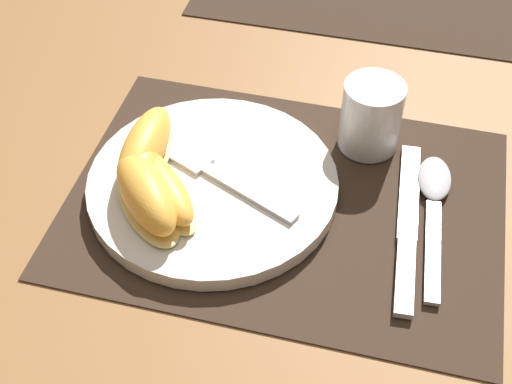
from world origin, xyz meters
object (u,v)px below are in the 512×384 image
plate (213,184)px  citrus_wedge_2 (160,186)px  spoon (434,196)px  fork (211,171)px  juice_glass (371,119)px  knife (407,228)px  citrus_wedge_1 (142,167)px  citrus_wedge_0 (144,152)px  citrus_wedge_3 (146,196)px

plate → citrus_wedge_2: size_ratio=2.14×
spoon → fork: 0.22m
fork → plate: bearing=-66.3°
juice_glass → spoon: juice_glass is taller
plate → knife: 0.19m
knife → juice_glass: bearing=115.8°
knife → citrus_wedge_2: 0.24m
juice_glass → spoon: 0.10m
plate → spoon: size_ratio=1.35×
knife → spoon: 0.05m
juice_glass → fork: juice_glass is taller
fork → citrus_wedge_1: citrus_wedge_1 is taller
citrus_wedge_0 → citrus_wedge_3: size_ratio=1.06×
knife → citrus_wedge_1: 0.26m
juice_glass → citrus_wedge_1: juice_glass is taller
knife → spoon: size_ratio=1.16×
knife → citrus_wedge_2: size_ratio=1.85×
spoon → citrus_wedge_1: 0.29m
citrus_wedge_0 → citrus_wedge_1: citrus_wedge_0 is taller
citrus_wedge_1 → citrus_wedge_2: size_ratio=1.16×
fork → citrus_wedge_0: size_ratio=1.40×
plate → fork: (-0.00, 0.01, 0.01)m
citrus_wedge_3 → juice_glass: bearing=40.6°
fork → citrus_wedge_1: size_ratio=1.27×
spoon → citrus_wedge_1: (-0.28, -0.06, 0.03)m
citrus_wedge_2 → citrus_wedge_3: size_ratio=1.01×
citrus_wedge_0 → citrus_wedge_1: bearing=-75.7°
plate → spoon: 0.22m
plate → fork: fork is taller
plate → citrus_wedge_3: size_ratio=2.17×
citrus_wedge_2 → citrus_wedge_3: bearing=-106.5°
juice_glass → citrus_wedge_2: bearing=-142.2°
juice_glass → knife: size_ratio=0.36×
plate → citrus_wedge_3: bearing=-131.0°
fork → citrus_wedge_2: 0.06m
knife → plate: bearing=178.4°
fork → citrus_wedge_2: citrus_wedge_2 is taller
knife → citrus_wedge_2: (-0.24, -0.03, 0.03)m
spoon → citrus_wedge_0: citrus_wedge_0 is taller
spoon → citrus_wedge_3: bearing=-160.2°
fork → citrus_wedge_0: bearing=-175.8°
plate → juice_glass: bearing=37.2°
knife → citrus_wedge_3: 0.25m
plate → citrus_wedge_1: (-0.07, -0.02, 0.02)m
plate → citrus_wedge_0: (-0.07, 0.00, 0.03)m
plate → citrus_wedge_0: citrus_wedge_0 is taller
citrus_wedge_0 → citrus_wedge_3: bearing=-67.8°
plate → knife: size_ratio=1.16×
citrus_wedge_3 → citrus_wedge_0: bearing=112.2°
juice_glass → citrus_wedge_0: size_ratio=0.63×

